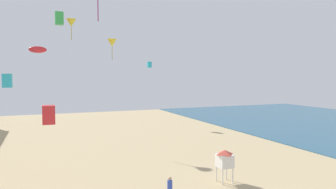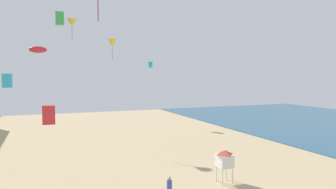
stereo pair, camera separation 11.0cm
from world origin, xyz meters
TOP-DOWN VIEW (x-y plane):
  - kite_flyer at (2.43, 6.25)m, footprint 0.34×0.34m
  - lifeguard_stand at (7.80, 8.05)m, footprint 1.10×1.10m
  - kite_green_box at (-3.38, 22.56)m, footprint 0.84×0.84m
  - kite_cyan_box at (12.22, 39.12)m, footprint 0.66×0.66m
  - kite_yellow_delta at (1.42, 19.02)m, footprint 0.91×0.91m
  - kite_yellow_delta_2 at (-1.45, 30.56)m, footprint 1.22×1.22m
  - kite_red_box at (-4.81, 13.67)m, footprint 0.94×0.94m
  - kite_cyan_box_2 at (-7.56, 12.60)m, footprint 0.63×0.63m
  - kite_red_parafoil at (-5.51, 17.03)m, footprint 1.47×0.41m

SIDE VIEW (x-z plane):
  - kite_flyer at x=2.43m, z-range 0.10..1.74m
  - lifeguard_stand at x=7.80m, z-range 0.56..3.11m
  - kite_red_box at x=-4.81m, z-range 4.51..5.99m
  - kite_cyan_box_2 at x=-7.56m, z-range 7.46..8.45m
  - kite_cyan_box at x=12.22m, z-range 9.74..10.78m
  - kite_red_parafoil at x=-5.51m, z-range 10.29..10.86m
  - kite_yellow_delta at x=1.42m, z-range 10.59..12.67m
  - kite_green_box at x=-3.38m, z-range 13.67..14.99m
  - kite_yellow_delta_2 at x=-1.45m, z-range 13.85..16.61m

